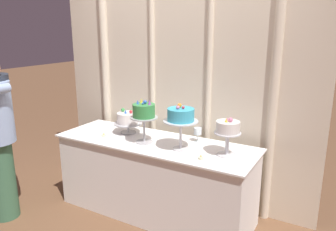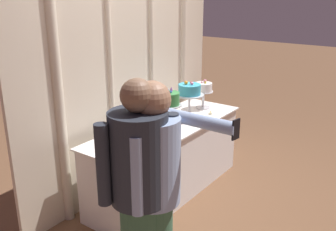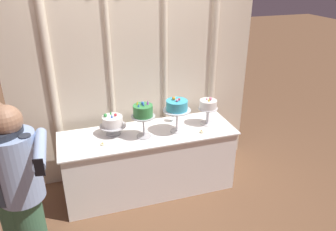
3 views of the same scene
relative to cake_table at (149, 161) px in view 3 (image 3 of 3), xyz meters
The scene contains 12 objects.
ground_plane 0.39m from the cake_table, 90.00° to the right, with size 24.00×24.00×0.00m, color brown.
draped_curtain 1.21m from the cake_table, 91.02° to the left, with size 2.88×0.16×2.85m.
cake_table is the anchor object (origin of this frame).
cake_display_leftmost 0.65m from the cake_table, 166.32° to the left, with size 0.29×0.29×0.25m.
cake_display_midleft 0.67m from the cake_table, 133.41° to the right, with size 0.26×0.26×0.41m.
cake_display_midright 0.74m from the cake_table, 11.74° to the right, with size 0.30×0.30×0.41m.
cake_display_rightmost 0.93m from the cake_table, ahead, with size 0.22×0.22×0.34m.
wine_glass 0.63m from the cake_table, 28.45° to the left, with size 0.07×0.07×0.14m.
tealight_far_left 0.66m from the cake_table, 167.28° to the right, with size 0.05×0.05×0.03m.
tealight_near_left 0.71m from the cake_table, 18.07° to the right, with size 0.04×0.04×0.04m.
guest_man_pink_jacket 1.59m from the cake_table, 150.66° to the right, with size 0.50×0.50×1.59m.
guest_girl_blue_dress 1.54m from the cake_table, 147.28° to the right, with size 0.50×0.67×1.56m.
Camera 3 is at (-0.78, -3.04, 2.46)m, focal length 35.12 mm.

